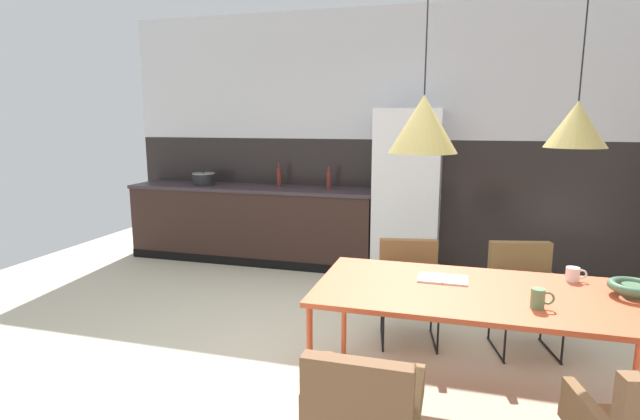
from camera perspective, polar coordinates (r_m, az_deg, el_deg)
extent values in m
plane|color=beige|center=(3.42, 0.21, -19.49)|extent=(8.50, 8.50, 0.00)
cube|color=black|center=(5.94, 7.92, 0.95)|extent=(6.53, 0.12, 1.48)
cube|color=silver|center=(5.88, 8.29, 15.36)|extent=(6.53, 0.12, 1.48)
cube|color=#31201A|center=(6.09, -7.89, -1.74)|extent=(3.00, 0.60, 0.87)
cube|color=#382D32|center=(6.01, -8.00, 2.52)|extent=(3.03, 0.63, 0.04)
cube|color=black|center=(5.91, -8.99, -6.00)|extent=(3.00, 0.01, 0.10)
cube|color=silver|center=(5.53, 10.10, 2.00)|extent=(0.71, 0.60, 1.83)
cube|color=#D7532E|center=(3.03, 18.79, -9.15)|extent=(1.96, 0.93, 0.03)
cylinder|color=#D24D27|center=(3.63, 2.81, -11.48)|extent=(0.04, 0.04, 0.70)
cylinder|color=#DE522D|center=(3.73, 33.09, -12.63)|extent=(0.04, 0.04, 0.70)
cylinder|color=#D24C2A|center=(2.88, -1.22, -17.55)|extent=(0.04, 0.04, 0.70)
cube|color=brown|center=(3.88, 10.33, -9.33)|extent=(0.56, 0.54, 0.06)
cube|color=brown|center=(4.01, 10.18, -5.72)|extent=(0.46, 0.16, 0.33)
cube|color=brown|center=(3.88, 13.65, -7.93)|extent=(0.12, 0.42, 0.14)
cube|color=brown|center=(3.84, 7.07, -7.90)|extent=(0.12, 0.42, 0.14)
cylinder|color=black|center=(3.81, 13.55, -13.37)|extent=(0.02, 0.02, 0.38)
cylinder|color=black|center=(3.77, 7.36, -13.39)|extent=(0.02, 0.02, 0.38)
cylinder|color=black|center=(4.16, 12.81, -11.27)|extent=(0.02, 0.02, 0.38)
cylinder|color=black|center=(4.12, 7.18, -11.27)|extent=(0.02, 0.02, 0.38)
cylinder|color=black|center=(4.05, 13.05, -14.62)|extent=(0.09, 0.41, 0.02)
cylinder|color=black|center=(4.02, 7.21, -14.65)|extent=(0.09, 0.41, 0.02)
cube|color=brown|center=(2.41, 28.72, -20.48)|extent=(0.14, 0.42, 0.14)
cube|color=brown|center=(3.97, 22.84, -9.79)|extent=(0.57, 0.56, 0.06)
cube|color=brown|center=(4.08, 22.11, -5.99)|extent=(0.46, 0.18, 0.37)
cube|color=brown|center=(4.02, 25.93, -8.28)|extent=(0.14, 0.41, 0.14)
cube|color=brown|center=(3.87, 19.85, -8.54)|extent=(0.14, 0.41, 0.14)
cylinder|color=black|center=(3.95, 26.38, -13.42)|extent=(0.02, 0.02, 0.36)
cylinder|color=black|center=(3.81, 20.69, -13.86)|extent=(0.02, 0.02, 0.36)
cylinder|color=black|center=(4.28, 24.34, -11.45)|extent=(0.02, 0.02, 0.36)
cylinder|color=black|center=(4.15, 19.08, -11.76)|extent=(0.02, 0.02, 0.36)
cylinder|color=black|center=(4.18, 25.13, -14.58)|extent=(0.11, 0.41, 0.02)
cylinder|color=black|center=(4.05, 19.70, -15.01)|extent=(0.11, 0.41, 0.02)
cube|color=brown|center=(2.39, 5.26, -22.47)|extent=(0.48, 0.46, 0.06)
cube|color=brown|center=(2.12, 4.26, -20.94)|extent=(0.46, 0.08, 0.33)
cube|color=brown|center=(2.38, -0.23, -19.73)|extent=(0.05, 0.41, 0.14)
cube|color=brown|center=(2.31, 11.04, -20.91)|extent=(0.05, 0.41, 0.14)
cylinder|color=#4C704C|center=(3.28, 32.55, -7.88)|extent=(0.12, 0.12, 0.07)
torus|color=#4A7353|center=(3.27, 32.59, -7.49)|extent=(0.26, 0.26, 0.05)
cube|color=white|center=(3.15, 12.69, -7.70)|extent=(0.15, 0.18, 0.01)
cube|color=white|center=(3.15, 15.42, -7.84)|extent=(0.15, 0.18, 0.01)
cube|color=beige|center=(3.14, 14.06, -7.63)|extent=(0.01, 0.19, 0.00)
cylinder|color=#5B8456|center=(2.84, 23.94, -9.35)|extent=(0.07, 0.07, 0.11)
torus|color=#5B8456|center=(2.85, 24.91, -9.27)|extent=(0.07, 0.01, 0.07)
cylinder|color=white|center=(3.40, 27.26, -6.63)|extent=(0.08, 0.08, 0.08)
torus|color=white|center=(3.41, 28.12, -6.58)|extent=(0.06, 0.01, 0.06)
cylinder|color=black|center=(6.28, -13.34, 3.48)|extent=(0.27, 0.27, 0.13)
cylinder|color=gray|center=(6.27, -13.37, 4.15)|extent=(0.28, 0.28, 0.01)
sphere|color=black|center=(6.27, -13.38, 4.31)|extent=(0.02, 0.02, 0.02)
cylinder|color=maroon|center=(5.98, -4.77, 3.84)|extent=(0.06, 0.06, 0.23)
cylinder|color=maroon|center=(5.96, -4.79, 5.22)|extent=(0.02, 0.02, 0.06)
cylinder|color=maroon|center=(5.74, 1.01, 3.48)|extent=(0.06, 0.06, 0.20)
cylinder|color=maroon|center=(5.73, 1.02, 4.82)|extent=(0.03, 0.03, 0.07)
cone|color=tan|center=(2.83, 11.91, 9.72)|extent=(0.38, 0.38, 0.32)
cone|color=tan|center=(2.94, 27.63, 8.78)|extent=(0.31, 0.31, 0.24)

